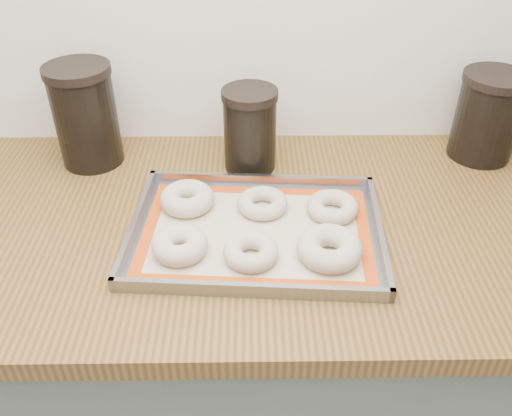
{
  "coord_description": "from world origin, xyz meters",
  "views": [
    {
      "loc": [
        -0.1,
        0.84,
        1.54
      ],
      "look_at": [
        -0.09,
        1.62,
        0.96
      ],
      "focal_mm": 38.0,
      "sensor_mm": 36.0,
      "label": 1
    }
  ],
  "objects_px": {
    "bagel_front_right": "(329,248)",
    "canister_right": "(488,116)",
    "bagel_front_left": "(180,245)",
    "bagel_front_mid": "(251,252)",
    "canister_left": "(85,115)",
    "bagel_back_right": "(332,207)",
    "canister_mid": "(250,130)",
    "bagel_back_mid": "(262,203)",
    "bagel_back_left": "(187,198)",
    "baking_tray": "(256,231)"
  },
  "relations": [
    {
      "from": "bagel_front_right",
      "to": "canister_left",
      "type": "distance_m",
      "value": 0.6
    },
    {
      "from": "baking_tray",
      "to": "canister_right",
      "type": "relative_size",
      "value": 2.49
    },
    {
      "from": "bagel_front_left",
      "to": "canister_right",
      "type": "height_order",
      "value": "canister_right"
    },
    {
      "from": "bagel_back_mid",
      "to": "canister_left",
      "type": "distance_m",
      "value": 0.43
    },
    {
      "from": "bagel_front_mid",
      "to": "bagel_back_mid",
      "type": "xyz_separation_m",
      "value": [
        0.02,
        0.14,
        -0.0
      ]
    },
    {
      "from": "bagel_front_mid",
      "to": "bagel_back_mid",
      "type": "relative_size",
      "value": 0.99
    },
    {
      "from": "canister_left",
      "to": "canister_mid",
      "type": "relative_size",
      "value": 1.23
    },
    {
      "from": "bagel_front_left",
      "to": "canister_left",
      "type": "relative_size",
      "value": 0.45
    },
    {
      "from": "baking_tray",
      "to": "bagel_front_left",
      "type": "height_order",
      "value": "bagel_front_left"
    },
    {
      "from": "bagel_front_left",
      "to": "canister_left",
      "type": "bearing_deg",
      "value": 124.72
    },
    {
      "from": "bagel_back_left",
      "to": "bagel_back_mid",
      "type": "xyz_separation_m",
      "value": [
        0.15,
        -0.01,
        -0.0
      ]
    },
    {
      "from": "bagel_back_right",
      "to": "bagel_front_left",
      "type": "bearing_deg",
      "value": -158.26
    },
    {
      "from": "bagel_front_mid",
      "to": "canister_mid",
      "type": "xyz_separation_m",
      "value": [
        0.0,
        0.31,
        0.07
      ]
    },
    {
      "from": "bagel_front_left",
      "to": "baking_tray",
      "type": "bearing_deg",
      "value": 23.29
    },
    {
      "from": "bagel_front_left",
      "to": "bagel_front_mid",
      "type": "distance_m",
      "value": 0.13
    },
    {
      "from": "baking_tray",
      "to": "canister_right",
      "type": "xyz_separation_m",
      "value": [
        0.51,
        0.28,
        0.09
      ]
    },
    {
      "from": "bagel_front_mid",
      "to": "bagel_back_left",
      "type": "relative_size",
      "value": 0.91
    },
    {
      "from": "bagel_back_right",
      "to": "canister_right",
      "type": "distance_m",
      "value": 0.43
    },
    {
      "from": "canister_right",
      "to": "bagel_front_mid",
      "type": "bearing_deg",
      "value": -145.67
    },
    {
      "from": "canister_left",
      "to": "canister_mid",
      "type": "distance_m",
      "value": 0.35
    },
    {
      "from": "baking_tray",
      "to": "bagel_back_mid",
      "type": "bearing_deg",
      "value": 79.12
    },
    {
      "from": "bagel_front_right",
      "to": "bagel_front_mid",
      "type": "bearing_deg",
      "value": -178.8
    },
    {
      "from": "bagel_back_left",
      "to": "bagel_back_mid",
      "type": "distance_m",
      "value": 0.15
    },
    {
      "from": "bagel_back_right",
      "to": "canister_left",
      "type": "distance_m",
      "value": 0.56
    },
    {
      "from": "baking_tray",
      "to": "canister_left",
      "type": "relative_size",
      "value": 2.18
    },
    {
      "from": "baking_tray",
      "to": "bagel_back_left",
      "type": "height_order",
      "value": "bagel_back_left"
    },
    {
      "from": "bagel_back_left",
      "to": "bagel_back_mid",
      "type": "relative_size",
      "value": 1.09
    },
    {
      "from": "bagel_back_mid",
      "to": "bagel_back_right",
      "type": "relative_size",
      "value": 0.98
    },
    {
      "from": "canister_mid",
      "to": "canister_right",
      "type": "bearing_deg",
      "value": 4.6
    },
    {
      "from": "canister_right",
      "to": "baking_tray",
      "type": "bearing_deg",
      "value": -151.18
    },
    {
      "from": "bagel_front_right",
      "to": "bagel_back_left",
      "type": "bearing_deg",
      "value": 149.34
    },
    {
      "from": "bagel_front_right",
      "to": "bagel_back_right",
      "type": "height_order",
      "value": "bagel_front_right"
    },
    {
      "from": "canister_left",
      "to": "bagel_front_mid",
      "type": "bearing_deg",
      "value": -44.41
    },
    {
      "from": "canister_right",
      "to": "bagel_back_left",
      "type": "bearing_deg",
      "value": -162.87
    },
    {
      "from": "bagel_front_right",
      "to": "canister_left",
      "type": "height_order",
      "value": "canister_left"
    },
    {
      "from": "bagel_front_left",
      "to": "bagel_front_right",
      "type": "relative_size",
      "value": 0.87
    },
    {
      "from": "canister_right",
      "to": "bagel_back_right",
      "type": "bearing_deg",
      "value": -148.05
    },
    {
      "from": "bagel_back_mid",
      "to": "canister_mid",
      "type": "height_order",
      "value": "canister_mid"
    },
    {
      "from": "bagel_front_mid",
      "to": "bagel_back_mid",
      "type": "distance_m",
      "value": 0.15
    },
    {
      "from": "baking_tray",
      "to": "bagel_back_mid",
      "type": "relative_size",
      "value": 4.97
    },
    {
      "from": "bagel_front_left",
      "to": "bagel_back_right",
      "type": "relative_size",
      "value": 1.0
    },
    {
      "from": "bagel_front_mid",
      "to": "canister_mid",
      "type": "relative_size",
      "value": 0.53
    },
    {
      "from": "bagel_front_mid",
      "to": "bagel_back_right",
      "type": "relative_size",
      "value": 0.97
    },
    {
      "from": "bagel_front_left",
      "to": "bagel_front_mid",
      "type": "xyz_separation_m",
      "value": [
        0.12,
        -0.02,
        -0.0
      ]
    },
    {
      "from": "bagel_back_mid",
      "to": "canister_right",
      "type": "bearing_deg",
      "value": 22.95
    },
    {
      "from": "baking_tray",
      "to": "bagel_back_left",
      "type": "distance_m",
      "value": 0.16
    },
    {
      "from": "bagel_back_left",
      "to": "canister_right",
      "type": "height_order",
      "value": "canister_right"
    },
    {
      "from": "canister_left",
      "to": "canister_right",
      "type": "relative_size",
      "value": 1.14
    },
    {
      "from": "bagel_front_right",
      "to": "canister_right",
      "type": "xyz_separation_m",
      "value": [
        0.38,
        0.35,
        0.07
      ]
    },
    {
      "from": "bagel_front_mid",
      "to": "bagel_front_right",
      "type": "bearing_deg",
      "value": 1.2
    }
  ]
}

